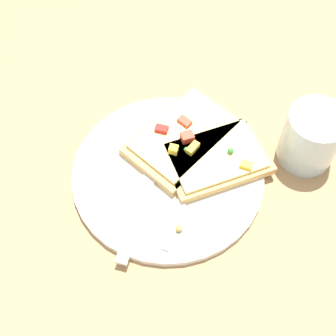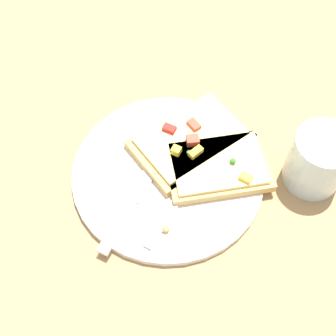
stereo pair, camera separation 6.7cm
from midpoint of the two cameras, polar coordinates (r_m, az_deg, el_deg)
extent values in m
plane|color=#9E7A51|center=(0.69, -2.78, -1.19)|extent=(4.00, 4.00, 0.00)
cylinder|color=silver|center=(0.68, -2.80, -0.93)|extent=(0.28, 0.28, 0.01)
cube|color=silver|center=(0.65, -1.58, -5.24)|extent=(0.07, 0.12, 0.01)
cube|color=silver|center=(0.69, 0.86, 1.04)|extent=(0.05, 0.06, 0.01)
cube|color=silver|center=(0.71, 2.66, 3.29)|extent=(0.02, 0.03, 0.00)
cube|color=silver|center=(0.71, 2.11, 3.45)|extent=(0.02, 0.03, 0.00)
cube|color=silver|center=(0.71, 1.55, 3.60)|extent=(0.02, 0.03, 0.00)
cube|color=silver|center=(0.71, 0.99, 3.75)|extent=(0.02, 0.03, 0.00)
cube|color=silver|center=(0.63, -7.62, -8.24)|extent=(0.05, 0.09, 0.01)
cube|color=silver|center=(0.68, -4.57, 0.20)|extent=(0.07, 0.14, 0.00)
cube|color=tan|center=(0.70, -0.76, 3.49)|extent=(0.20, 0.19, 0.01)
cube|color=#E5CC7A|center=(0.69, -0.77, 3.97)|extent=(0.17, 0.17, 0.01)
cube|color=#D14733|center=(0.70, -0.69, 5.50)|extent=(0.02, 0.02, 0.01)
cube|color=#D14733|center=(0.68, -0.44, 3.59)|extent=(0.02, 0.02, 0.01)
cube|color=red|center=(0.69, -3.36, 4.59)|extent=(0.02, 0.02, 0.01)
cube|color=yellow|center=(0.67, -2.19, 2.04)|extent=(0.02, 0.02, 0.01)
cube|color=tan|center=(0.68, 3.05, 0.86)|extent=(0.16, 0.13, 0.01)
cube|color=#E5CC7A|center=(0.67, 3.09, 1.32)|extent=(0.14, 0.11, 0.01)
cube|color=yellow|center=(0.67, 0.20, 2.23)|extent=(0.02, 0.02, 0.01)
cube|color=yellow|center=(0.66, 6.70, 0.14)|extent=(0.02, 0.02, 0.01)
sphere|color=#388433|center=(0.67, -0.61, 2.04)|extent=(0.01, 0.01, 0.01)
sphere|color=#388433|center=(0.67, 4.82, 1.87)|extent=(0.01, 0.01, 0.01)
sphere|color=tan|center=(0.63, -2.16, -7.68)|extent=(0.01, 0.01, 0.01)
sphere|color=tan|center=(0.73, -3.03, 5.88)|extent=(0.01, 0.01, 0.01)
sphere|color=tan|center=(0.69, 2.01, 1.92)|extent=(0.01, 0.01, 0.01)
sphere|color=tan|center=(0.70, 2.48, 2.29)|extent=(0.01, 0.01, 0.01)
sphere|color=tan|center=(0.66, 0.83, -2.76)|extent=(0.01, 0.01, 0.01)
cylinder|color=silver|center=(0.69, 14.43, 3.43)|extent=(0.08, 0.08, 0.09)
camera|label=1|loc=(0.03, -92.87, -4.65)|focal=50.00mm
camera|label=2|loc=(0.03, 87.13, 4.65)|focal=50.00mm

